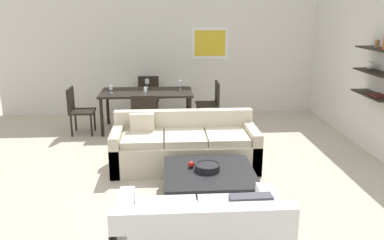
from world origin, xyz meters
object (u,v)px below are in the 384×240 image
(decorative_bowl, at_px, (207,167))
(dining_chair_right_far, at_px, (211,101))
(loveseat_white, at_px, (201,238))
(wine_glass_right_far, at_px, (180,83))
(wine_glass_head, at_px, (147,81))
(apple_on_coffee_table, at_px, (191,164))
(wine_glass_foot, at_px, (145,90))
(dining_chair_head, at_px, (149,95))
(dining_chair_foot, at_px, (145,116))
(wine_glass_left_near, at_px, (111,88))
(sofa_beige, at_px, (184,147))
(dining_table, at_px, (147,95))
(coffee_table, at_px, (209,186))
(dining_chair_left_near, at_px, (77,108))

(decorative_bowl, distance_m, dining_chair_right_far, 3.26)
(decorative_bowl, bearing_deg, loveseat_white, -98.49)
(wine_glass_right_far, bearing_deg, wine_glass_head, 156.23)
(apple_on_coffee_table, bearing_deg, wine_glass_foot, 104.71)
(dining_chair_head, relative_size, dining_chair_foot, 1.00)
(apple_on_coffee_table, relative_size, wine_glass_left_near, 0.57)
(sofa_beige, height_order, dining_table, sofa_beige)
(dining_chair_foot, bearing_deg, decorative_bowl, -68.38)
(apple_on_coffee_table, bearing_deg, wine_glass_head, 101.26)
(sofa_beige, relative_size, dining_table, 1.22)
(apple_on_coffee_table, distance_m, wine_glass_head, 3.42)
(coffee_table, bearing_deg, decorative_bowl, 116.97)
(loveseat_white, distance_m, dining_chair_foot, 3.57)
(dining_chair_head, bearing_deg, dining_chair_right_far, -27.39)
(dining_chair_right_far, xyz_separation_m, wine_glass_foot, (-1.28, -0.61, 0.36))
(coffee_table, relative_size, dining_chair_left_near, 1.25)
(coffee_table, distance_m, apple_on_coffee_table, 0.34)
(decorative_bowl, height_order, dining_chair_head, dining_chair_head)
(coffee_table, xyz_separation_m, dining_chair_head, (-0.87, 3.93, 0.31))
(wine_glass_left_near, height_order, wine_glass_head, wine_glass_head)
(loveseat_white, height_order, dining_chair_foot, dining_chair_foot)
(apple_on_coffee_table, xyz_separation_m, wine_glass_head, (-0.66, 3.33, 0.45))
(wine_glass_foot, height_order, wine_glass_right_far, wine_glass_right_far)
(apple_on_coffee_table, distance_m, wine_glass_right_far, 3.07)
(apple_on_coffee_table, height_order, wine_glass_right_far, wine_glass_right_far)
(coffee_table, relative_size, apple_on_coffee_table, 13.56)
(apple_on_coffee_table, bearing_deg, wine_glass_right_far, 90.15)
(wine_glass_head, bearing_deg, decorative_bowl, -76.01)
(loveseat_white, xyz_separation_m, wine_glass_right_far, (0.00, 4.49, 0.59))
(dining_chair_left_near, relative_size, wine_glass_head, 5.07)
(dining_chair_head, height_order, wine_glass_right_far, wine_glass_right_far)
(dining_chair_head, height_order, wine_glass_left_near, wine_glass_left_near)
(dining_chair_foot, bearing_deg, dining_chair_head, 90.00)
(dining_chair_right_far, bearing_deg, wine_glass_head, 171.34)
(loveseat_white, distance_m, decorative_bowl, 1.37)
(dining_table, relative_size, dining_chair_foot, 1.98)
(dining_table, distance_m, dining_chair_foot, 0.89)
(decorative_bowl, xyz_separation_m, apple_on_coffee_table, (-0.19, 0.10, -0.00))
(loveseat_white, relative_size, wine_glass_left_near, 10.36)
(loveseat_white, relative_size, apple_on_coffee_table, 18.34)
(coffee_table, bearing_deg, wine_glass_foot, 108.18)
(dining_chair_foot, distance_m, wine_glass_head, 1.32)
(dining_table, distance_m, wine_glass_foot, 0.44)
(decorative_bowl, bearing_deg, sofa_beige, 101.79)
(apple_on_coffee_table, distance_m, dining_chair_foot, 2.16)
(dining_chair_foot, height_order, wine_glass_head, wine_glass_head)
(coffee_table, xyz_separation_m, dining_table, (-0.87, 3.06, 0.49))
(dining_chair_right_far, distance_m, wine_glass_head, 1.34)
(sofa_beige, bearing_deg, dining_chair_foot, 120.48)
(dining_chair_head, distance_m, wine_glass_head, 0.59)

